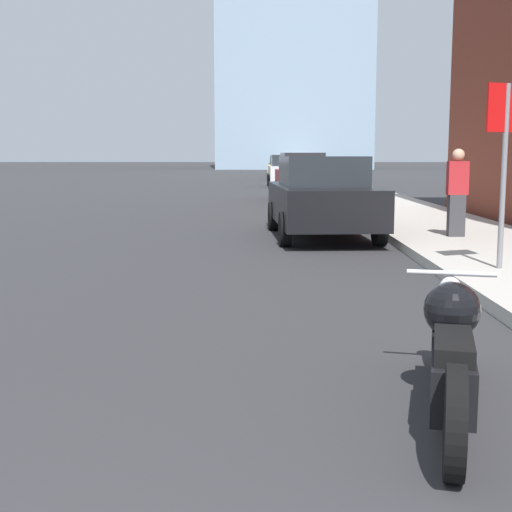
# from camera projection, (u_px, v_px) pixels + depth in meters

# --- Properties ---
(sidewalk) EXTENTS (2.86, 240.00, 0.15)m
(sidewalk) POSITION_uv_depth(u_px,v_px,m) (331.00, 183.00, 40.42)
(sidewalk) COLOR #B2ADA3
(sidewalk) RESTS_ON ground_plane
(motorcycle) EXTENTS (0.81, 2.34, 0.79)m
(motorcycle) POSITION_uv_depth(u_px,v_px,m) (451.00, 352.00, 4.40)
(motorcycle) COLOR black
(motorcycle) RESTS_ON ground_plane
(parked_car_black) EXTENTS (2.10, 4.63, 1.58)m
(parked_car_black) POSITION_uv_depth(u_px,v_px,m) (322.00, 197.00, 13.91)
(parked_car_black) COLOR black
(parked_car_black) RESTS_ON ground_plane
(parked_car_red) EXTENTS (1.96, 4.61, 1.71)m
(parked_car_red) POSITION_uv_depth(u_px,v_px,m) (302.00, 177.00, 25.60)
(parked_car_red) COLOR red
(parked_car_red) RESTS_ON ground_plane
(parked_car_white) EXTENTS (1.88, 4.37, 1.66)m
(parked_car_white) POSITION_uv_depth(u_px,v_px,m) (285.00, 171.00, 37.31)
(parked_car_white) COLOR silver
(parked_car_white) RESTS_ON ground_plane
(parked_car_yellow) EXTENTS (2.05, 4.59, 1.62)m
(parked_car_yellow) POSITION_uv_depth(u_px,v_px,m) (282.00, 168.00, 48.91)
(parked_car_yellow) COLOR gold
(parked_car_yellow) RESTS_ON ground_plane
(parked_car_green) EXTENTS (2.03, 3.94, 1.64)m
(parked_car_green) POSITION_uv_depth(u_px,v_px,m) (280.00, 165.00, 61.82)
(parked_car_green) COLOR #1E6B33
(parked_car_green) RESTS_ON ground_plane
(stop_sign) EXTENTS (0.57, 0.26, 2.34)m
(stop_sign) POSITION_uv_depth(u_px,v_px,m) (505.00, 144.00, 8.97)
(stop_sign) COLOR slate
(stop_sign) RESTS_ON sidewalk
(pedestrian) EXTENTS (0.36, 0.22, 1.57)m
(pedestrian) POSITION_uv_depth(u_px,v_px,m) (457.00, 192.00, 12.75)
(pedestrian) COLOR #38383D
(pedestrian) RESTS_ON sidewalk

